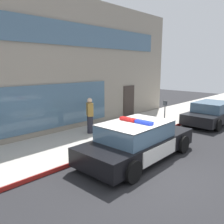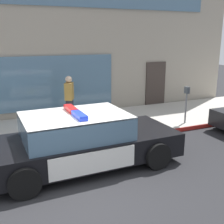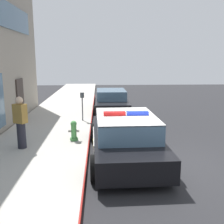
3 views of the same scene
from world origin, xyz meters
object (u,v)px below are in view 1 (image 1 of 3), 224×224
at_px(parking_meter, 165,108).
at_px(car_down_street, 212,113).
at_px(police_cruiser, 138,141).
at_px(fire_hydrant, 126,129).
at_px(pedestrian_on_sidewalk, 90,116).

bearing_deg(parking_meter, car_down_street, -28.65).
bearing_deg(police_cruiser, fire_hydrant, 50.30).
bearing_deg(pedestrian_on_sidewalk, fire_hydrant, -37.68).
bearing_deg(parking_meter, pedestrian_on_sidewalk, 155.40).
height_order(fire_hydrant, pedestrian_on_sidewalk, pedestrian_on_sidewalk).
xyz_separation_m(car_down_street, parking_meter, (-2.72, 1.49, 0.45)).
bearing_deg(fire_hydrant, car_down_street, -15.49).
relative_size(car_down_street, pedestrian_on_sidewalk, 2.54).
distance_m(car_down_street, parking_meter, 3.14).
relative_size(police_cruiser, fire_hydrant, 6.75).
bearing_deg(police_cruiser, pedestrian_on_sidewalk, 78.17).
height_order(police_cruiser, parking_meter, police_cruiser).
relative_size(fire_hydrant, car_down_street, 0.17).
bearing_deg(police_cruiser, parking_meter, 18.24).
xyz_separation_m(police_cruiser, parking_meter, (4.45, 1.59, 0.40)).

